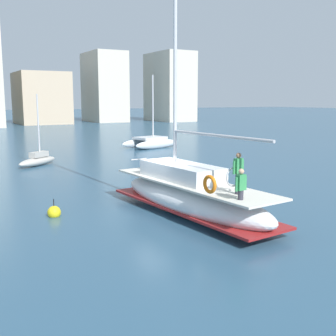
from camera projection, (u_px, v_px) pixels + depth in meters
ground_plane at (161, 208)px, 19.46m from camera, size 400.00×400.00×0.00m
main_sailboat at (190, 194)px, 18.27m from camera, size 3.19×9.77×13.96m
moored_sloop_near at (150, 142)px, 43.86m from camera, size 6.22×4.12×7.49m
moored_catamaran at (38, 160)px, 32.00m from camera, size 3.71×3.16×5.40m
mooring_buoy at (54, 212)px, 18.11m from camera, size 0.58×0.58×0.89m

